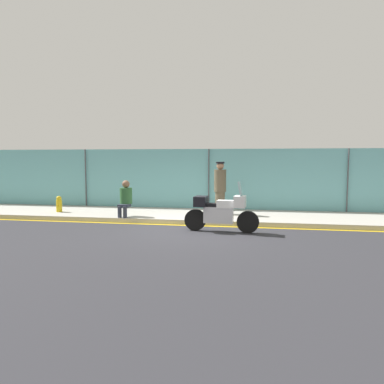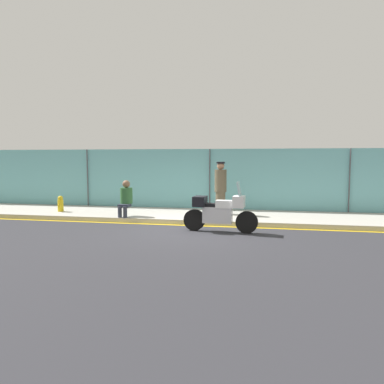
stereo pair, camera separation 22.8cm
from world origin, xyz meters
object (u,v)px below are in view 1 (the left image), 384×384
at_px(officer_standing, 220,187).
at_px(person_seated_on_curb, 125,197).
at_px(motorcycle, 220,211).
at_px(fire_hydrant, 59,204).

relative_size(officer_standing, person_seated_on_curb, 1.51).
relative_size(motorcycle, officer_standing, 1.18).
xyz_separation_m(officer_standing, fire_hydrant, (-6.02, -0.58, -0.67)).
xyz_separation_m(motorcycle, fire_hydrant, (-6.29, 1.98, -0.16)).
relative_size(motorcycle, person_seated_on_curb, 1.77).
bearing_deg(motorcycle, officer_standing, 100.28).
bearing_deg(person_seated_on_curb, motorcycle, -21.91).
bearing_deg(officer_standing, person_seated_on_curb, -159.68).
height_order(officer_standing, person_seated_on_curb, officer_standing).
bearing_deg(person_seated_on_curb, officer_standing, 20.32).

